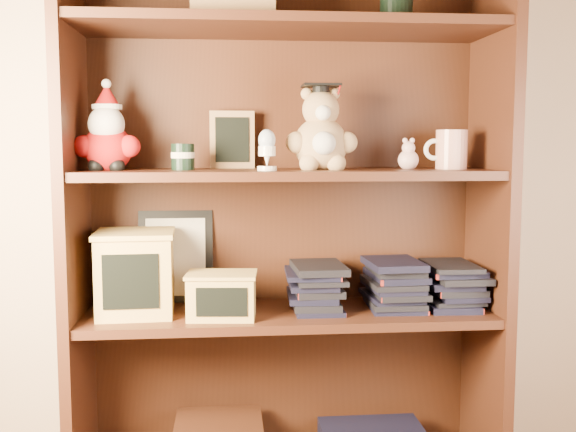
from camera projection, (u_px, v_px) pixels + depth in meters
name	position (u px, v px, depth m)	size (l,w,h in m)	color
bookcase	(286.00, 228.00, 1.94)	(1.20, 0.35, 1.60)	#3F1F12
shelf_lower	(288.00, 315.00, 1.92)	(1.14, 0.33, 0.02)	#3F1F12
shelf_upper	(288.00, 174.00, 1.87)	(1.14, 0.33, 0.02)	#3F1F12
santa_plush	(107.00, 136.00, 1.81)	(0.18, 0.13, 0.25)	#A50F0F
teachers_tin	(183.00, 157.00, 1.84)	(0.06, 0.06, 0.07)	black
chalkboard_plaque	(232.00, 141.00, 1.96)	(0.13, 0.07, 0.17)	#9E7547
egg_cup	(267.00, 148.00, 1.79)	(0.05, 0.05, 0.11)	white
grad_teddy_bear	(321.00, 136.00, 1.86)	(0.20, 0.17, 0.24)	tan
pink_figurine	(408.00, 157.00, 1.90)	(0.06, 0.06, 0.09)	beige
teacher_mug	(451.00, 150.00, 1.91)	(0.13, 0.09, 0.11)	silver
certificate_frame	(176.00, 256.00, 2.01)	(0.22, 0.06, 0.27)	black
treats_box	(136.00, 272.00, 1.86)	(0.22, 0.22, 0.23)	#DBB259
pencils_box	(222.00, 295.00, 1.83)	(0.20, 0.15, 0.12)	#DBB259
book_stack_left	(316.00, 288.00, 1.92)	(0.14, 0.20, 0.13)	black
book_stack_mid	(395.00, 283.00, 1.94)	(0.14, 0.20, 0.14)	black
book_stack_right	(452.00, 285.00, 1.95)	(0.14, 0.20, 0.13)	black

